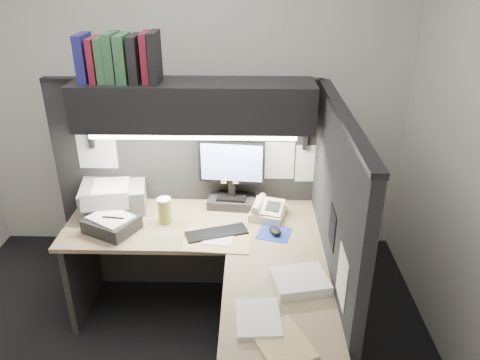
{
  "coord_description": "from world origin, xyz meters",
  "views": [
    {
      "loc": [
        0.49,
        -2.17,
        2.36
      ],
      "look_at": [
        0.43,
        0.51,
        1.08
      ],
      "focal_mm": 35.0,
      "sensor_mm": 36.0,
      "label": 1
    }
  ],
  "objects_px": {
    "printer": "(114,195)",
    "telephone": "(268,211)",
    "notebook_stack": "(112,224)",
    "coffee_cup": "(165,211)",
    "keyboard": "(217,233)",
    "monitor": "(232,181)",
    "desk": "(238,313)",
    "overhead_shelf": "(194,105)"
  },
  "relations": [
    {
      "from": "overhead_shelf",
      "to": "printer",
      "type": "distance_m",
      "value": 0.91
    },
    {
      "from": "printer",
      "to": "notebook_stack",
      "type": "distance_m",
      "value": 0.34
    },
    {
      "from": "coffee_cup",
      "to": "printer",
      "type": "xyz_separation_m",
      "value": [
        -0.4,
        0.21,
        0.0
      ]
    },
    {
      "from": "desk",
      "to": "keyboard",
      "type": "relative_size",
      "value": 4.25
    },
    {
      "from": "telephone",
      "to": "notebook_stack",
      "type": "height_order",
      "value": "same"
    },
    {
      "from": "monitor",
      "to": "keyboard",
      "type": "xyz_separation_m",
      "value": [
        -0.08,
        -0.39,
        -0.19
      ]
    },
    {
      "from": "monitor",
      "to": "keyboard",
      "type": "distance_m",
      "value": 0.44
    },
    {
      "from": "telephone",
      "to": "notebook_stack",
      "type": "bearing_deg",
      "value": -153.07
    },
    {
      "from": "overhead_shelf",
      "to": "printer",
      "type": "relative_size",
      "value": 3.49
    },
    {
      "from": "overhead_shelf",
      "to": "keyboard",
      "type": "relative_size",
      "value": 3.88
    },
    {
      "from": "overhead_shelf",
      "to": "keyboard",
      "type": "bearing_deg",
      "value": -65.35
    },
    {
      "from": "keyboard",
      "to": "telephone",
      "type": "relative_size",
      "value": 1.7
    },
    {
      "from": "telephone",
      "to": "keyboard",
      "type": "bearing_deg",
      "value": -129.17
    },
    {
      "from": "desk",
      "to": "keyboard",
      "type": "height_order",
      "value": "keyboard"
    },
    {
      "from": "printer",
      "to": "telephone",
      "type": "bearing_deg",
      "value": -16.33
    },
    {
      "from": "desk",
      "to": "overhead_shelf",
      "type": "bearing_deg",
      "value": 111.79
    },
    {
      "from": "keyboard",
      "to": "coffee_cup",
      "type": "height_order",
      "value": "coffee_cup"
    },
    {
      "from": "keyboard",
      "to": "notebook_stack",
      "type": "relative_size",
      "value": 1.3
    },
    {
      "from": "monitor",
      "to": "coffee_cup",
      "type": "height_order",
      "value": "monitor"
    },
    {
      "from": "coffee_cup",
      "to": "desk",
      "type": "bearing_deg",
      "value": -48.33
    },
    {
      "from": "monitor",
      "to": "printer",
      "type": "height_order",
      "value": "monitor"
    },
    {
      "from": "keyboard",
      "to": "telephone",
      "type": "bearing_deg",
      "value": 16.25
    },
    {
      "from": "overhead_shelf",
      "to": "monitor",
      "type": "bearing_deg",
      "value": 13.33
    },
    {
      "from": "overhead_shelf",
      "to": "notebook_stack",
      "type": "bearing_deg",
      "value": -150.93
    },
    {
      "from": "monitor",
      "to": "desk",
      "type": "bearing_deg",
      "value": -79.59
    },
    {
      "from": "desk",
      "to": "monitor",
      "type": "relative_size",
      "value": 3.4
    },
    {
      "from": "monitor",
      "to": "coffee_cup",
      "type": "distance_m",
      "value": 0.52
    },
    {
      "from": "keyboard",
      "to": "notebook_stack",
      "type": "height_order",
      "value": "notebook_stack"
    },
    {
      "from": "monitor",
      "to": "coffee_cup",
      "type": "bearing_deg",
      "value": -145.66
    },
    {
      "from": "monitor",
      "to": "printer",
      "type": "xyz_separation_m",
      "value": [
        -0.84,
        -0.03,
        -0.11
      ]
    },
    {
      "from": "printer",
      "to": "notebook_stack",
      "type": "height_order",
      "value": "printer"
    },
    {
      "from": "telephone",
      "to": "coffee_cup",
      "type": "relative_size",
      "value": 1.4
    },
    {
      "from": "printer",
      "to": "keyboard",
      "type": "bearing_deg",
      "value": -35.54
    },
    {
      "from": "printer",
      "to": "coffee_cup",
      "type": "bearing_deg",
      "value": -37.88
    },
    {
      "from": "monitor",
      "to": "notebook_stack",
      "type": "relative_size",
      "value": 1.63
    },
    {
      "from": "notebook_stack",
      "to": "telephone",
      "type": "bearing_deg",
      "value": 11.27
    },
    {
      "from": "notebook_stack",
      "to": "keyboard",
      "type": "bearing_deg",
      "value": -2.89
    },
    {
      "from": "keyboard",
      "to": "coffee_cup",
      "type": "xyz_separation_m",
      "value": [
        -0.36,
        0.15,
        0.07
      ]
    },
    {
      "from": "telephone",
      "to": "coffee_cup",
      "type": "height_order",
      "value": "coffee_cup"
    },
    {
      "from": "coffee_cup",
      "to": "printer",
      "type": "distance_m",
      "value": 0.45
    },
    {
      "from": "keyboard",
      "to": "printer",
      "type": "distance_m",
      "value": 0.84
    },
    {
      "from": "telephone",
      "to": "notebook_stack",
      "type": "xyz_separation_m",
      "value": [
        -1.03,
        -0.21,
        0.0
      ]
    }
  ]
}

